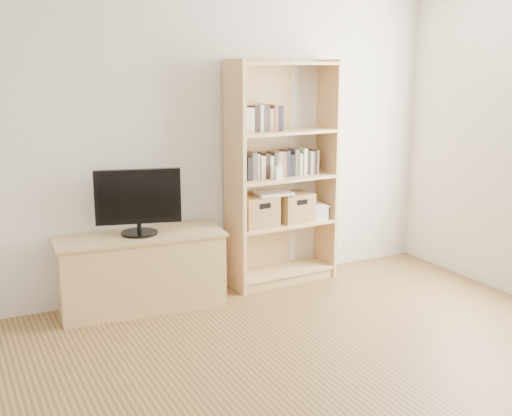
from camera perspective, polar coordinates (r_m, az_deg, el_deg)
back_wall at (r=5.49m, az=-4.62°, el=6.01°), size 4.50×0.02×2.60m
tv_stand at (r=5.27m, az=-10.17°, el=-5.66°), size 1.32×0.58×0.59m
bookshelf at (r=5.66m, az=2.37°, el=3.05°), size 1.01×0.41×1.97m
television at (r=5.12m, az=-10.43°, el=0.56°), size 0.66×0.21×0.53m
books_row_mid at (r=5.66m, az=2.25°, el=3.93°), size 0.81×0.19×0.21m
books_row_upper at (r=5.50m, az=0.34°, el=7.76°), size 0.36×0.16×0.18m
baby_monitor at (r=5.50m, az=2.02°, el=3.14°), size 0.06×0.04×0.11m
basket_left at (r=5.58m, az=0.09°, el=-0.29°), size 0.34×0.29×0.26m
basket_right at (r=5.78m, az=3.37°, el=0.09°), size 0.34×0.29×0.25m
laptop at (r=5.63m, az=1.57°, el=1.33°), size 0.34×0.25×0.03m
magazine_stack at (r=5.92m, az=5.14°, el=-0.31°), size 0.21×0.28×0.12m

